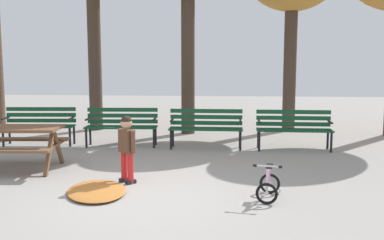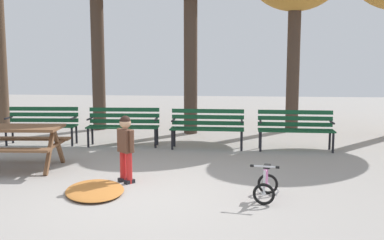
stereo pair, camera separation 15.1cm
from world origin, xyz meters
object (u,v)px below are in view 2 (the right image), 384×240
at_px(park_bench_right, 207,125).
at_px(child_standing, 126,143).
at_px(park_bench_left, 124,123).
at_px(picnic_table, 10,136).
at_px(kids_bicycle, 266,185).
at_px(park_bench_far_left, 42,122).
at_px(park_bench_far_right, 295,127).

xyz_separation_m(park_bench_right, child_standing, (-1.11, -2.95, 0.12)).
distance_m(park_bench_left, park_bench_right, 1.91).
relative_size(park_bench_right, child_standing, 1.49).
bearing_deg(picnic_table, park_bench_left, 57.86).
distance_m(child_standing, kids_bicycle, 2.30).
xyz_separation_m(park_bench_far_left, park_bench_left, (1.90, 0.01, 0.00)).
relative_size(park_bench_left, park_bench_far_right, 1.01).
height_order(park_bench_far_left, child_standing, child_standing).
xyz_separation_m(picnic_table, park_bench_left, (1.48, 2.35, -0.08)).
relative_size(park_bench_left, park_bench_right, 1.01).
bearing_deg(park_bench_left, picnic_table, -122.14).
bearing_deg(park_bench_right, kids_bicycle, -73.94).
relative_size(park_bench_right, kids_bicycle, 2.66).
xyz_separation_m(child_standing, kids_bicycle, (2.16, -0.68, -0.43)).
xyz_separation_m(park_bench_left, park_bench_far_right, (3.81, -0.15, 0.00)).
bearing_deg(park_bench_far_left, child_standing, -48.56).
distance_m(park_bench_far_left, park_bench_left, 1.90).
bearing_deg(child_standing, kids_bicycle, -17.42).
bearing_deg(kids_bicycle, park_bench_far_right, 76.53).
bearing_deg(park_bench_right, child_standing, -110.70).
xyz_separation_m(park_bench_far_left, child_standing, (2.69, -3.05, 0.12)).
distance_m(park_bench_right, park_bench_far_right, 1.90).
relative_size(park_bench_far_right, kids_bicycle, 2.66).
xyz_separation_m(park_bench_far_left, park_bench_right, (3.81, -0.10, 0.00)).
bearing_deg(park_bench_far_right, kids_bicycle, -103.47).
height_order(picnic_table, park_bench_far_right, park_bench_far_right).
height_order(picnic_table, kids_bicycle, picnic_table).
distance_m(picnic_table, park_bench_right, 4.05).
xyz_separation_m(park_bench_left, park_bench_right, (1.91, -0.11, 0.00)).
relative_size(park_bench_right, park_bench_far_right, 1.00).
distance_m(park_bench_far_right, kids_bicycle, 3.70).
height_order(park_bench_right, park_bench_far_right, same).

